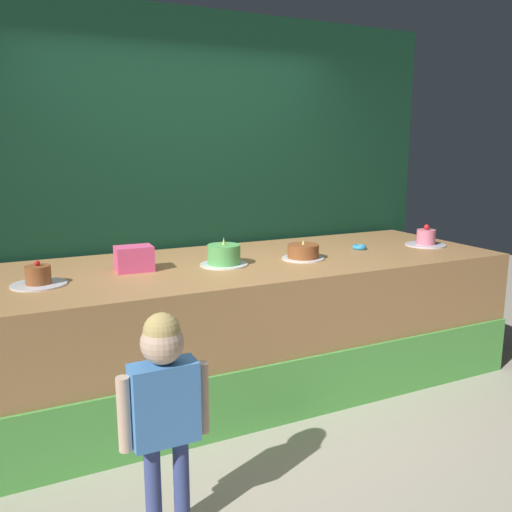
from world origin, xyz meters
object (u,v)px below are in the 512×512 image
(child_figure, at_px, (164,396))
(pink_box, at_px, (134,259))
(donut, at_px, (359,247))
(cake_far_right, at_px, (426,239))
(cake_left, at_px, (38,278))
(cake_center, at_px, (224,256))
(cake_right, at_px, (303,252))

(child_figure, xyz_separation_m, pink_box, (0.20, 1.32, 0.33))
(donut, relative_size, cake_far_right, 0.34)
(pink_box, distance_m, cake_left, 0.60)
(donut, distance_m, cake_center, 1.18)
(cake_center, bearing_deg, pink_box, 170.82)
(cake_right, bearing_deg, pink_box, 172.44)
(child_figure, xyz_separation_m, cake_far_right, (2.55, 1.18, 0.30))
(child_figure, distance_m, cake_right, 1.82)
(cake_far_right, bearing_deg, donut, 170.33)
(cake_far_right, bearing_deg, cake_right, -178.83)
(donut, xyz_separation_m, cake_right, (-0.59, -0.12, 0.03))
(cake_left, distance_m, cake_right, 1.76)
(donut, height_order, cake_center, cake_center)
(donut, xyz_separation_m, cake_left, (-2.35, -0.09, 0.03))
(child_figure, height_order, donut, child_figure)
(cake_center, xyz_separation_m, cake_right, (0.59, -0.06, -0.02))
(pink_box, height_order, cake_right, pink_box)
(cake_left, relative_size, cake_far_right, 0.98)
(child_figure, height_order, cake_left, cake_left)
(child_figure, relative_size, cake_center, 3.20)
(donut, bearing_deg, pink_box, 178.96)
(pink_box, xyz_separation_m, donut, (1.76, -0.03, -0.06))
(child_figure, height_order, cake_far_right, cake_far_right)
(child_figure, bearing_deg, cake_right, 40.13)
(cake_center, bearing_deg, donut, 3.07)
(pink_box, relative_size, cake_center, 0.72)
(pink_box, xyz_separation_m, cake_center, (0.59, -0.09, -0.02))
(child_figure, bearing_deg, pink_box, 81.30)
(cake_center, relative_size, cake_right, 1.07)
(donut, distance_m, cake_right, 0.60)
(child_figure, distance_m, cake_far_right, 2.83)
(cake_center, height_order, cake_far_right, cake_center)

